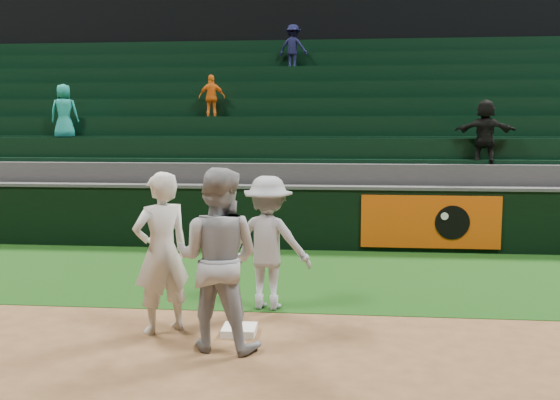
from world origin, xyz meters
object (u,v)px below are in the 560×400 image
object	(u,v)px
first_base	(239,330)
first_baseman	(161,253)
baserunner	(218,259)
base_coach	(268,243)

from	to	relation	value
first_base	first_baseman	bearing A→B (deg)	-179.59
baserunner	base_coach	bearing A→B (deg)	-93.36
first_base	base_coach	bearing A→B (deg)	78.57
baserunner	base_coach	world-z (taller)	baserunner
baserunner	first_baseman	bearing A→B (deg)	-21.44
first_base	baserunner	distance (m)	1.05
first_baseman	baserunner	world-z (taller)	baserunner
baserunner	first_base	bearing A→B (deg)	-97.39
first_baseman	base_coach	xyz separation A→B (m)	(1.11, 1.05, -0.06)
first_baseman	first_base	bearing A→B (deg)	140.15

